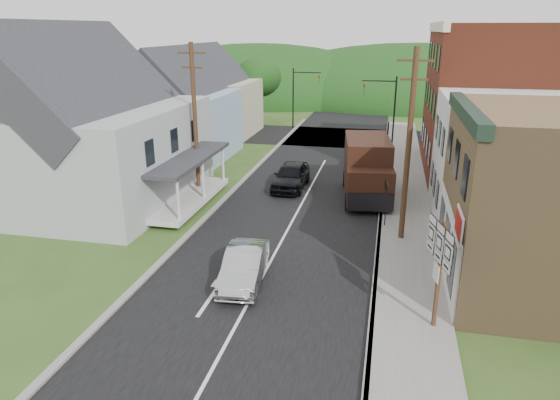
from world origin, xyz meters
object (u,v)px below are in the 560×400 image
Objects in this scene: warning_sign at (386,196)px; delivery_van at (367,169)px; route_sign_cluster at (439,260)px; silver_sedan at (244,266)px; dark_sedan at (291,176)px.

delivery_van is at bearing 87.59° from warning_sign.
route_sign_cluster reaches higher than warning_sign.
warning_sign is at bearing 46.74° from silver_sedan.
route_sign_cluster is (2.99, -13.62, 0.79)m from delivery_van.
delivery_van reaches higher than warning_sign.
route_sign_cluster is at bearing -95.56° from warning_sign.
route_sign_cluster reaches higher than silver_sedan.
dark_sedan is at bearing 120.27° from warning_sign.
dark_sedan is at bearing 102.84° from route_sign_cluster.
silver_sedan is 0.64× the size of delivery_van.
dark_sedan is 1.27× the size of route_sign_cluster.
delivery_van is (4.18, 11.78, 1.09)m from silver_sedan.
silver_sedan is at bearing -116.51° from delivery_van.
delivery_van is at bearing -10.25° from dark_sedan.
route_sign_cluster reaches higher than delivery_van.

